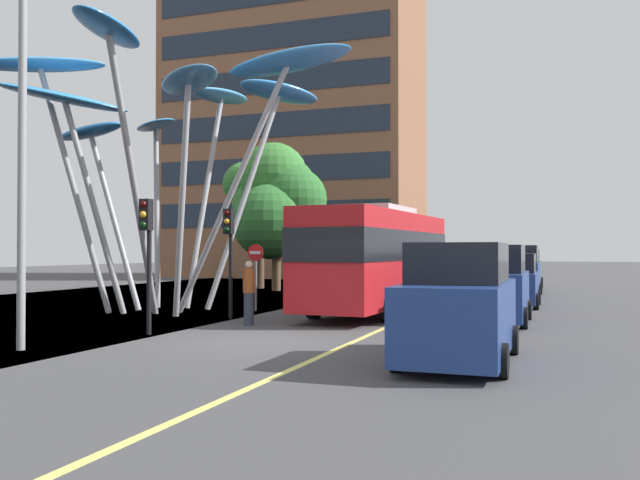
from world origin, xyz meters
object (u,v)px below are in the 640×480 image
Objects in this scene: car_parked_mid at (494,287)px; car_parked_far at (513,282)px; car_side_street at (520,272)px; pedestrian at (249,293)px; leaf_sculpture at (170,105)px; no_entry_sign at (256,266)px; car_parked_near at (459,306)px; red_bus at (378,255)px; car_far_side at (525,270)px; traffic_light_kerb_far at (229,239)px; traffic_light_kerb_near at (147,236)px; street_lamp at (32,101)px.

car_parked_far is (0.15, 6.19, -0.12)m from car_parked_mid.
car_side_street reaches higher than pedestrian.
leaf_sculpture reaches higher than car_parked_far.
leaf_sculpture is at bearing -150.39° from no_entry_sign.
car_parked_far is at bearing 88.66° from car_parked_mid.
car_parked_near is at bearing -90.11° from car_side_street.
red_bus is at bearing 62.26° from pedestrian.
no_entry_sign is (-8.47, -5.02, 0.64)m from car_parked_far.
car_far_side is 1.73× the size of no_entry_sign.
car_far_side is (4.00, 17.32, -0.96)m from red_bus.
traffic_light_kerb_far is 8.24m from car_parked_mid.
traffic_light_kerb_near is 14.69m from car_parked_far.
traffic_light_kerb_near is at bearing -87.75° from no_entry_sign.
car_far_side is at bearing 77.00° from red_bus.
car_parked_near is at bearing -36.40° from traffic_light_kerb_far.
car_side_street is 16.95m from pedestrian.
no_entry_sign is (-8.29, -18.03, 0.55)m from car_far_side.
red_bus is at bearing 62.73° from traffic_light_kerb_near.
car_side_street is at bearing -89.12° from car_far_side.
traffic_light_kerb_near is 0.90× the size of car_parked_far.
pedestrian is 4.54m from no_entry_sign.
car_parked_mid is 7.24m from pedestrian.
car_parked_mid is at bearing -90.29° from car_side_street.
traffic_light_kerb_far reaches higher than pedestrian.
red_bus reaches higher than car_parked_near.
street_lamp is at bearing -107.41° from car_far_side.
leaf_sculpture is 18.03m from car_side_street.
leaf_sculpture is 3.21× the size of car_parked_far.
traffic_light_kerb_near reaches higher than car_parked_near.
street_lamp is (2.04, -8.69, -1.86)m from leaf_sculpture.
leaf_sculpture is at bearing 103.18° from street_lamp.
car_side_street is (8.03, 14.16, -1.40)m from traffic_light_kerb_far.
street_lamp is at bearing -170.09° from car_parked_near.
leaf_sculpture is 2.84× the size of car_side_street.
traffic_light_kerb_near is 1.87× the size of pedestrian.
no_entry_sign is (-8.35, 8.61, 0.51)m from car_parked_near.
traffic_light_kerb_near is (2.87, -5.60, -4.72)m from leaf_sculpture.
traffic_light_kerb_near reaches higher than car_parked_mid.
traffic_light_kerb_far is 8.03m from street_lamp.
pedestrian is (1.46, 2.92, -1.58)m from traffic_light_kerb_near.
car_far_side is at bearing 69.08° from traffic_light_kerb_far.
leaf_sculpture is 6.39m from no_entry_sign.
car_parked_far is 18.21m from street_lamp.
car_far_side is at bearing 73.54° from pedestrian.
traffic_light_kerb_far is at bearing 143.60° from car_parked_near.
car_parked_near is 7.98m from pedestrian.
car_side_street is (-0.08, 6.42, 0.16)m from car_parked_far.
traffic_light_kerb_near is at bearing -91.06° from traffic_light_kerb_far.
car_side_street is at bearing 90.73° from car_parked_far.
pedestrian is (1.38, -1.43, -1.58)m from traffic_light_kerb_far.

